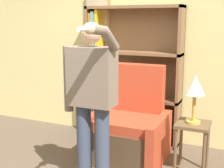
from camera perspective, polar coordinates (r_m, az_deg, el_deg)
name	(u,v)px	position (r m, az deg, el deg)	size (l,w,h in m)	color
wall_back	(128,42)	(4.55, 2.93, 7.65)	(8.00, 0.11, 2.80)	#DBCC84
bookcase	(125,74)	(4.46, 2.32, 1.76)	(1.36, 0.28, 1.91)	brown
armchair	(130,130)	(3.94, 3.24, -8.39)	(0.90, 0.81, 1.17)	#4C3823
person_standing	(92,97)	(3.05, -3.75, -2.37)	(0.60, 0.78, 1.70)	#384256
side_table	(192,134)	(3.63, 14.51, -8.91)	(0.36, 0.36, 0.60)	brown
table_lamp	(195,88)	(3.48, 14.95, -0.68)	(0.22, 0.22, 0.54)	gold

